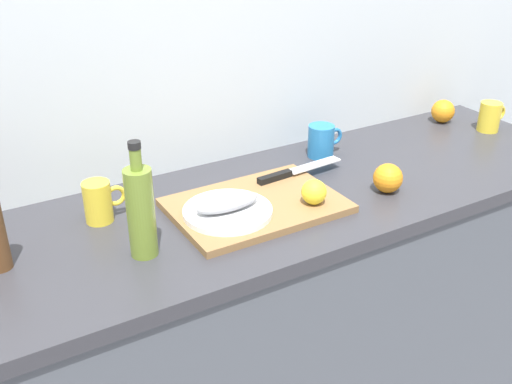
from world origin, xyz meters
TOP-DOWN VIEW (x-y plane):
  - back_wall at (0.00, 0.33)m, footprint 3.20×0.05m
  - kitchen_counter at (0.00, 0.00)m, footprint 2.00×0.60m
  - cutting_board at (-0.12, -0.03)m, footprint 0.44×0.31m
  - white_plate at (-0.22, -0.05)m, footprint 0.23×0.23m
  - fish_fillet at (-0.22, -0.05)m, footprint 0.17×0.07m
  - chef_knife at (0.05, 0.06)m, footprint 0.29×0.05m
  - lemon_0 at (0.01, -0.11)m, footprint 0.07×0.07m
  - olive_oil_bottle at (-0.46, -0.09)m, footprint 0.06×0.06m
  - coffee_mug_0 at (-0.49, 0.12)m, footprint 0.11×0.07m
  - coffee_mug_1 at (0.87, 0.06)m, footprint 0.11×0.07m
  - coffee_mug_2 at (0.24, 0.17)m, footprint 0.12×0.08m
  - orange_1 at (0.25, -0.13)m, footprint 0.08×0.08m
  - orange_2 at (0.80, 0.20)m, footprint 0.08×0.08m

SIDE VIEW (x-z plane):
  - kitchen_counter at x=0.00m, z-range 0.00..0.90m
  - cutting_board at x=-0.12m, z-range 0.90..0.92m
  - white_plate at x=-0.22m, z-range 0.92..0.93m
  - chef_knife at x=0.05m, z-range 0.92..0.94m
  - orange_1 at x=0.25m, z-range 0.90..0.98m
  - orange_2 at x=0.80m, z-range 0.90..0.98m
  - coffee_mug_1 at x=0.87m, z-range 0.90..1.00m
  - coffee_mug_2 at x=0.24m, z-range 0.90..1.00m
  - fish_fillet at x=-0.22m, z-range 0.94..0.97m
  - lemon_0 at x=0.01m, z-range 0.92..0.99m
  - coffee_mug_0 at x=-0.49m, z-range 0.90..1.01m
  - olive_oil_bottle at x=-0.46m, z-range 0.87..1.16m
  - back_wall at x=0.00m, z-range 0.00..2.50m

